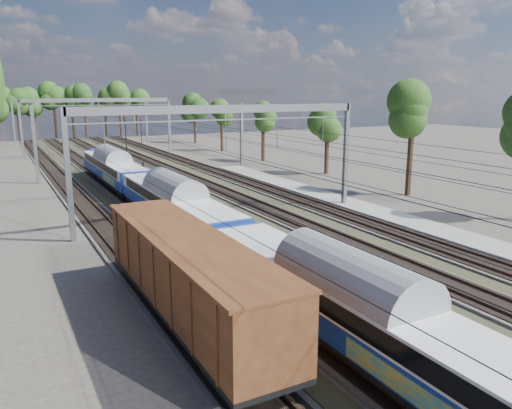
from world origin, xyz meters
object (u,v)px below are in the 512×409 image
freight_boxcar (188,274)px  signal_far (141,129)px  worker (143,169)px  emu_train (177,199)px  signal_near (126,131)px

freight_boxcar → signal_far: 77.03m
worker → emu_train: bearing=147.7°
emu_train → signal_near: signal_near is taller
worker → signal_far: (9.47, 34.86, 2.32)m
emu_train → freight_boxcar: bearing=-107.5°
signal_near → signal_far: (6.19, 13.50, -0.74)m
signal_near → signal_far: 14.87m
freight_boxcar → worker: (9.20, 39.86, -1.51)m
signal_far → freight_boxcar: bearing=-111.8°
emu_train → signal_near: bearing=80.3°
worker → freight_boxcar: bearing=145.1°
emu_train → worker: emu_train is taller
freight_boxcar → emu_train: bearing=72.5°
emu_train → signal_far: (14.17, 60.45, 0.74)m
worker → signal_near: size_ratio=0.28×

